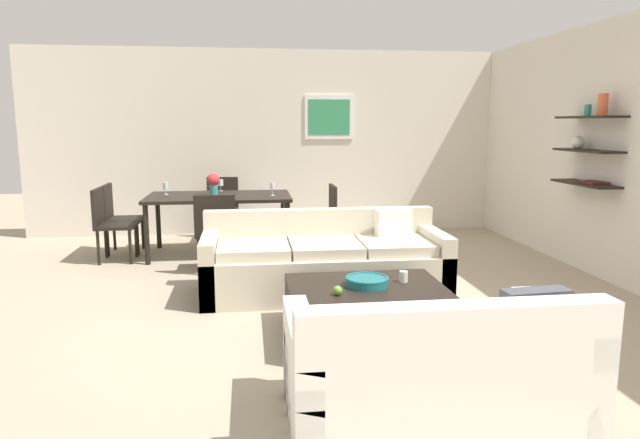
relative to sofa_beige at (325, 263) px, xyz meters
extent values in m
plane|color=tan|center=(-0.01, -0.34, -0.29)|extent=(18.00, 18.00, 0.00)
cube|color=silver|center=(0.29, 3.19, 1.06)|extent=(8.40, 0.06, 2.70)
cube|color=white|center=(0.49, 3.15, 1.43)|extent=(0.73, 0.02, 0.65)
cube|color=#338C59|center=(0.49, 3.13, 1.43)|extent=(0.62, 0.01, 0.52)
cube|color=silver|center=(3.02, 0.26, 1.06)|extent=(0.06, 8.20, 2.70)
cube|color=black|center=(2.85, 0.31, 1.41)|extent=(0.28, 0.90, 0.02)
cube|color=black|center=(2.85, 0.31, 1.06)|extent=(0.28, 0.90, 0.02)
cube|color=black|center=(2.85, 0.31, 0.71)|extent=(0.28, 0.90, 0.02)
cylinder|color=#D85933|center=(2.85, 0.11, 1.53)|extent=(0.10, 0.10, 0.22)
sphere|color=silver|center=(2.85, 0.49, 1.14)|extent=(0.14, 0.14, 0.14)
cylinder|color=teal|center=(2.85, 0.36, 1.48)|extent=(0.07, 0.07, 0.12)
cube|color=#4C1E19|center=(2.85, 0.16, 0.74)|extent=(0.20, 0.28, 0.03)
cube|color=beige|center=(-0.01, -0.04, -0.08)|extent=(2.32, 0.90, 0.42)
cube|color=beige|center=(-0.01, 0.33, 0.31)|extent=(2.32, 0.16, 0.36)
cube|color=beige|center=(-1.10, -0.04, 0.01)|extent=(0.14, 0.90, 0.60)
cube|color=beige|center=(1.08, -0.04, 0.01)|extent=(0.14, 0.90, 0.60)
cube|color=beige|center=(-0.69, -0.08, 0.18)|extent=(0.66, 0.70, 0.10)
cube|color=beige|center=(-0.01, -0.08, 0.18)|extent=(0.66, 0.70, 0.10)
cube|color=beige|center=(0.67, -0.08, 0.18)|extent=(0.66, 0.70, 0.10)
cube|color=white|center=(0.72, 0.15, 0.31)|extent=(0.37, 0.17, 0.36)
cube|color=white|center=(0.27, -2.43, -0.08)|extent=(1.61, 0.90, 0.42)
cube|color=white|center=(0.27, -2.80, 0.31)|extent=(1.61, 0.16, 0.36)
cube|color=white|center=(1.01, -2.43, 0.01)|extent=(0.14, 0.90, 0.60)
cube|color=white|center=(-0.46, -2.43, 0.01)|extent=(0.14, 0.90, 0.60)
cube|color=white|center=(0.60, -2.39, 0.18)|extent=(0.64, 0.70, 0.10)
cube|color=white|center=(-0.06, -2.39, 0.18)|extent=(0.64, 0.70, 0.10)
cube|color=#4C4C56|center=(0.76, -2.62, 0.31)|extent=(0.37, 0.15, 0.36)
cube|color=black|center=(0.18, -1.18, -0.10)|extent=(1.22, 1.07, 0.38)
cylinder|color=#19666B|center=(0.18, -1.10, 0.12)|extent=(0.34, 0.34, 0.06)
torus|color=#19666B|center=(0.18, -1.10, 0.15)|extent=(0.34, 0.34, 0.02)
cylinder|color=silver|center=(0.49, -1.03, 0.13)|extent=(0.07, 0.07, 0.09)
sphere|color=#669E2D|center=(-0.08, -1.31, 0.12)|extent=(0.07, 0.07, 0.07)
cube|color=black|center=(-1.09, 1.82, 0.44)|extent=(1.77, 1.02, 0.04)
cylinder|color=black|center=(-1.91, 1.37, 0.06)|extent=(0.06, 0.06, 0.71)
cylinder|color=black|center=(-0.26, 1.37, 0.06)|extent=(0.06, 0.06, 0.71)
cylinder|color=black|center=(-1.91, 2.27, 0.06)|extent=(0.06, 0.06, 0.71)
cylinder|color=black|center=(-0.26, 2.27, 0.06)|extent=(0.06, 0.06, 0.71)
cube|color=black|center=(-1.09, 0.99, 0.14)|extent=(0.44, 0.44, 0.04)
cube|color=black|center=(-1.09, 0.79, 0.37)|extent=(0.44, 0.04, 0.43)
cylinder|color=black|center=(-0.91, 1.17, -0.09)|extent=(0.04, 0.04, 0.41)
cylinder|color=black|center=(-1.27, 1.17, -0.09)|extent=(0.04, 0.04, 0.41)
cylinder|color=black|center=(-0.91, 0.81, -0.09)|extent=(0.04, 0.04, 0.41)
cylinder|color=black|center=(-1.27, 0.81, -0.09)|extent=(0.04, 0.04, 0.41)
cube|color=black|center=(-2.29, 1.59, 0.14)|extent=(0.44, 0.44, 0.04)
cube|color=black|center=(-2.49, 1.59, 0.37)|extent=(0.04, 0.44, 0.43)
cylinder|color=black|center=(-2.11, 1.41, -0.09)|extent=(0.04, 0.04, 0.41)
cylinder|color=black|center=(-2.11, 1.77, -0.09)|extent=(0.04, 0.04, 0.41)
cylinder|color=black|center=(-2.47, 1.41, -0.09)|extent=(0.04, 0.04, 0.41)
cylinder|color=black|center=(-2.47, 1.77, -0.09)|extent=(0.04, 0.04, 0.41)
cube|color=black|center=(0.12, 1.59, 0.14)|extent=(0.44, 0.44, 0.04)
cube|color=black|center=(0.32, 1.59, 0.37)|extent=(0.04, 0.44, 0.43)
cylinder|color=black|center=(-0.06, 1.77, -0.09)|extent=(0.04, 0.04, 0.41)
cylinder|color=black|center=(-0.06, 1.41, -0.09)|extent=(0.04, 0.04, 0.41)
cylinder|color=black|center=(0.30, 1.77, -0.09)|extent=(0.04, 0.04, 0.41)
cylinder|color=black|center=(0.30, 1.41, -0.09)|extent=(0.04, 0.04, 0.41)
cube|color=black|center=(-2.29, 2.05, 0.14)|extent=(0.44, 0.44, 0.04)
cube|color=black|center=(-2.49, 2.05, 0.37)|extent=(0.04, 0.44, 0.43)
cylinder|color=black|center=(-2.11, 1.87, -0.09)|extent=(0.04, 0.04, 0.41)
cylinder|color=black|center=(-2.11, 2.23, -0.09)|extent=(0.04, 0.04, 0.41)
cylinder|color=black|center=(-2.47, 1.87, -0.09)|extent=(0.04, 0.04, 0.41)
cylinder|color=black|center=(-2.47, 2.23, -0.09)|extent=(0.04, 0.04, 0.41)
cube|color=black|center=(-1.09, 2.65, 0.14)|extent=(0.44, 0.44, 0.04)
cube|color=black|center=(-1.09, 2.85, 0.37)|extent=(0.44, 0.04, 0.43)
cylinder|color=black|center=(-1.27, 2.47, -0.09)|extent=(0.04, 0.04, 0.41)
cylinder|color=black|center=(-0.91, 2.47, -0.09)|extent=(0.04, 0.04, 0.41)
cylinder|color=black|center=(-1.27, 2.83, -0.09)|extent=(0.04, 0.04, 0.41)
cylinder|color=black|center=(-0.91, 2.83, -0.09)|extent=(0.04, 0.04, 0.41)
cylinder|color=silver|center=(-0.43, 1.69, 0.46)|extent=(0.06, 0.06, 0.01)
cylinder|color=silver|center=(-0.43, 1.69, 0.50)|extent=(0.01, 0.01, 0.08)
cylinder|color=silver|center=(-0.43, 1.69, 0.58)|extent=(0.06, 0.06, 0.07)
cylinder|color=silver|center=(-1.75, 1.94, 0.46)|extent=(0.06, 0.06, 0.01)
cylinder|color=silver|center=(-1.75, 1.94, 0.50)|extent=(0.01, 0.01, 0.07)
cylinder|color=silver|center=(-1.75, 1.94, 0.57)|extent=(0.07, 0.07, 0.08)
cylinder|color=silver|center=(-1.09, 2.27, 0.46)|extent=(0.06, 0.06, 0.01)
cylinder|color=silver|center=(-1.09, 2.27, 0.50)|extent=(0.01, 0.01, 0.06)
cylinder|color=silver|center=(-1.09, 2.27, 0.57)|extent=(0.07, 0.07, 0.08)
cylinder|color=teal|center=(-1.15, 1.84, 0.52)|extent=(0.11, 0.11, 0.13)
sphere|color=red|center=(-1.15, 1.84, 0.65)|extent=(0.16, 0.16, 0.16)
camera|label=1|loc=(-0.73, -5.30, 1.35)|focal=31.81mm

